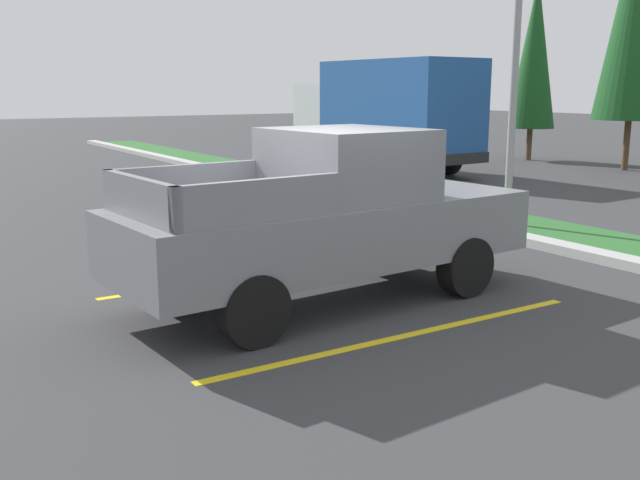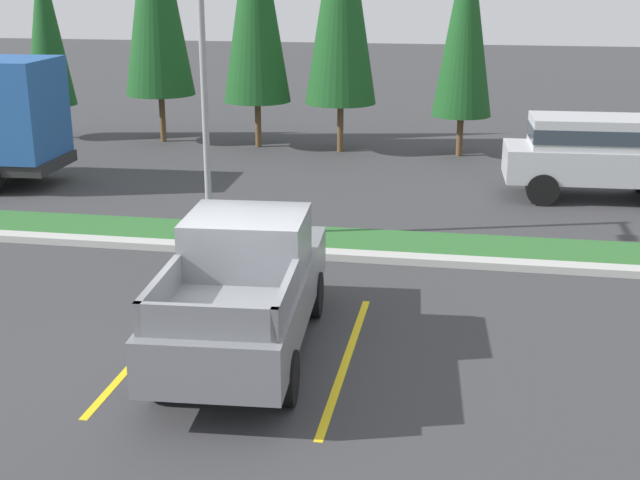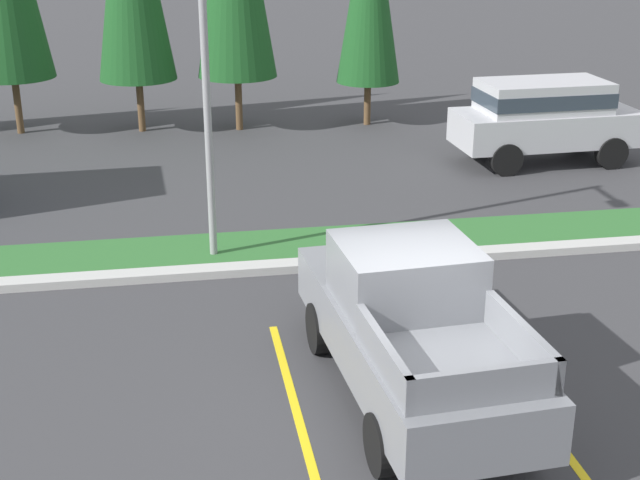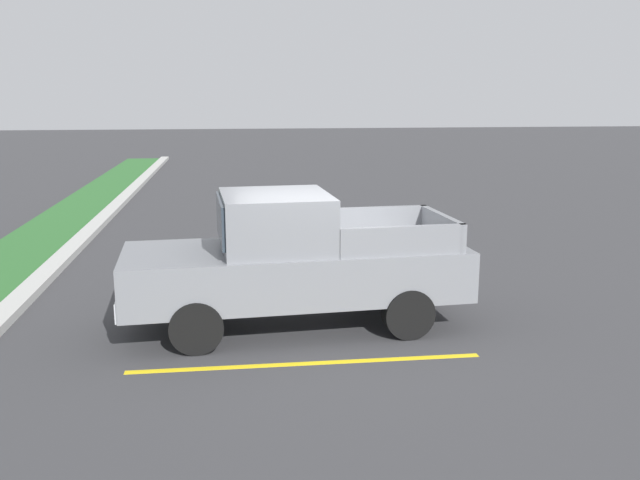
{
  "view_description": "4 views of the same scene",
  "coord_description": "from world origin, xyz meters",
  "px_view_note": "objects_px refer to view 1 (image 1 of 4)",
  "views": [
    {
      "loc": [
        7.24,
        -4.3,
        2.57
      ],
      "look_at": [
        0.23,
        0.13,
        0.83
      ],
      "focal_mm": 40.58,
      "sensor_mm": 36.0,
      "label": 1
    },
    {
      "loc": [
        3.22,
        -11.17,
        5.54
      ],
      "look_at": [
        0.87,
        1.96,
        1.34
      ],
      "focal_mm": 47.85,
      "sensor_mm": 36.0,
      "label": 2
    },
    {
      "loc": [
        -2.97,
        -9.85,
        6.31
      ],
      "look_at": [
        -0.8,
        2.7,
        1.44
      ],
      "focal_mm": 50.23,
      "sensor_mm": 36.0,
      "label": 3
    },
    {
      "loc": [
        -10.04,
        1.26,
        3.58
      ],
      "look_at": [
        -0.06,
        -0.01,
        1.38
      ],
      "focal_mm": 37.93,
      "sensor_mm": 36.0,
      "label": 4
    }
  ],
  "objects_px": {
    "pickup_truck_main": "(330,217)",
    "cargo_truck_distant": "(385,112)",
    "cypress_tree_leftmost": "(534,53)",
    "street_light": "(512,7)",
    "cypress_tree_left_inner": "(639,0)"
  },
  "relations": [
    {
      "from": "pickup_truck_main",
      "to": "cypress_tree_leftmost",
      "type": "distance_m",
      "value": 19.62
    },
    {
      "from": "street_light",
      "to": "cypress_tree_leftmost",
      "type": "height_order",
      "value": "street_light"
    },
    {
      "from": "cargo_truck_distant",
      "to": "cypress_tree_leftmost",
      "type": "xyz_separation_m",
      "value": [
        -0.27,
        6.81,
        1.95
      ]
    },
    {
      "from": "cypress_tree_leftmost",
      "to": "cypress_tree_left_inner",
      "type": "height_order",
      "value": "cypress_tree_left_inner"
    },
    {
      "from": "cargo_truck_distant",
      "to": "street_light",
      "type": "bearing_deg",
      "value": -23.72
    },
    {
      "from": "cargo_truck_distant",
      "to": "cypress_tree_leftmost",
      "type": "bearing_deg",
      "value": 92.26
    },
    {
      "from": "street_light",
      "to": "cypress_tree_left_inner",
      "type": "distance_m",
      "value": 11.77
    },
    {
      "from": "street_light",
      "to": "pickup_truck_main",
      "type": "bearing_deg",
      "value": -66.85
    },
    {
      "from": "cargo_truck_distant",
      "to": "cypress_tree_left_inner",
      "type": "distance_m",
      "value": 8.5
    },
    {
      "from": "pickup_truck_main",
      "to": "cargo_truck_distant",
      "type": "relative_size",
      "value": 0.78
    },
    {
      "from": "cargo_truck_distant",
      "to": "street_light",
      "type": "relative_size",
      "value": 1.0
    },
    {
      "from": "pickup_truck_main",
      "to": "cargo_truck_distant",
      "type": "distance_m",
      "value": 14.2
    },
    {
      "from": "cargo_truck_distant",
      "to": "cypress_tree_left_inner",
      "type": "xyz_separation_m",
      "value": [
        3.69,
        6.86,
        3.39
      ]
    },
    {
      "from": "cypress_tree_leftmost",
      "to": "cargo_truck_distant",
      "type": "bearing_deg",
      "value": -87.74
    },
    {
      "from": "pickup_truck_main",
      "to": "cargo_truck_distant",
      "type": "xyz_separation_m",
      "value": [
        -10.86,
        9.11,
        0.81
      ]
    }
  ]
}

